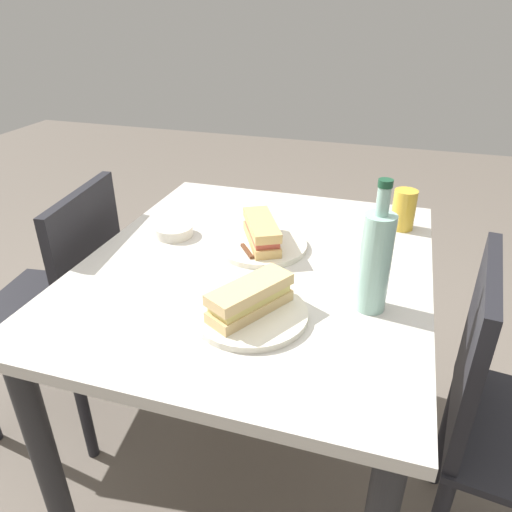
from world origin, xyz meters
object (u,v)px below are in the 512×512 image
Objects in this scene: plate_near at (250,314)px; baguette_sandwich_far at (262,232)px; knife_far at (243,245)px; knife_near at (230,302)px; olive_bowl at (174,231)px; chair_near at (505,416)px; plate_far at (261,245)px; chair_far at (68,298)px; beer_glass at (404,210)px; water_bottle at (375,260)px; dining_table at (256,299)px; baguette_sandwich_near at (250,298)px.

baguette_sandwich_far is (0.32, 0.07, 0.04)m from plate_near.
knife_near is at bearing -167.02° from knife_far.
chair_near is at bearing -102.30° from olive_bowl.
knife_far is (0.17, 0.69, 0.26)m from chair_near.
olive_bowl is at bearing 90.36° from plate_far.
plate_near is at bearing -109.28° from chair_far.
plate_far is at bearing -83.00° from chair_far.
beer_glass is 1.10× the size of olive_bowl.
plate_near is 0.33m from plate_far.
beer_glass is (0.55, -0.35, 0.04)m from knife_near.
plate_near is at bearing 114.90° from water_bottle.
baguette_sandwich_far is 0.38m from water_bottle.
plate_near is at bearing -133.53° from olive_bowl.
chair_near is 3.43× the size of plate_far.
baguette_sandwich_far is at bearing -83.00° from chair_far.
knife_far is 0.50× the size of water_bottle.
chair_near is 0.97m from olive_bowl.
plate_near is at bearing 152.62° from beer_glass.
water_bottle is (-0.12, -0.30, 0.23)m from dining_table.
plate_near is (-0.23, -0.06, 0.12)m from dining_table.
dining_table is 0.15m from knife_far.
water_bottle reaches higher than chair_near.
knife_far is 1.38× the size of olive_bowl.
beer_glass is at bearing -55.31° from knife_far.
water_bottle is at bearing -123.52° from plate_far.
olive_bowl is (0.20, 0.91, 0.26)m from chair_near.
plate_near is at bearing -167.60° from plate_far.
water_bottle reaches higher than olive_bowl.
chair_far is 0.68m from plate_far.
chair_near is 0.49m from water_bottle.
baguette_sandwich_near is at bearing -165.74° from dining_table.
chair_far is 7.18× the size of beer_glass.
baguette_sandwich_far is at bearing 7.32° from dining_table.
baguette_sandwich_far is at bearing -89.64° from olive_bowl.
chair_far is 3.43× the size of plate_near.
chair_far reaches higher than knife_near.
chair_far is 0.69m from baguette_sandwich_far.
knife_near is (-0.10, 0.63, 0.26)m from chair_near.
plate_near is 0.84× the size of water_bottle.
dining_table is 1.20× the size of chair_far.
knife_far is at bearing 129.16° from plate_far.
knife_far is 0.50m from beer_glass.
water_bottle reaches higher than plate_near.
plate_far is (0.30, 0.02, -0.01)m from knife_near.
chair_far is at bearing 70.72° from plate_near.
knife_far is at bearing -85.91° from chair_far.
knife_near is 1.48× the size of beer_glass.
knife_far is (0.29, 0.11, 0.01)m from plate_near.
knife_far is (0.29, 0.11, -0.03)m from baguette_sandwich_near.
water_bottle reaches higher than knife_near.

